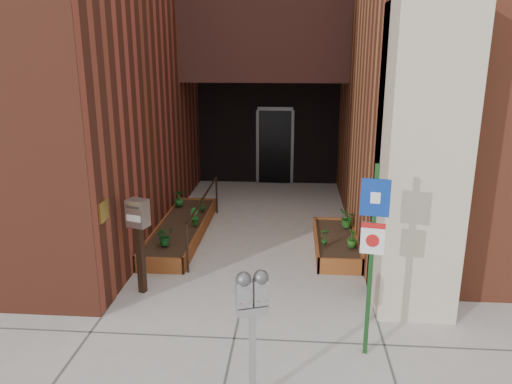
# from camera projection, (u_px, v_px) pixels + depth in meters

# --- Properties ---
(ground) EXTENTS (80.00, 80.00, 0.00)m
(ground) POSITION_uv_depth(u_px,v_px,m) (242.00, 303.00, 7.69)
(ground) COLOR #9E9991
(ground) RESTS_ON ground
(architecture) EXTENTS (20.00, 14.60, 10.00)m
(architecture) POSITION_uv_depth(u_px,v_px,m) (261.00, 0.00, 12.94)
(architecture) COLOR brown
(architecture) RESTS_ON ground
(planter_left) EXTENTS (0.90, 3.60, 0.30)m
(planter_left) POSITION_uv_depth(u_px,v_px,m) (181.00, 231.00, 10.36)
(planter_left) COLOR brown
(planter_left) RESTS_ON ground
(planter_right) EXTENTS (0.80, 2.20, 0.30)m
(planter_right) POSITION_uv_depth(u_px,v_px,m) (336.00, 244.00, 9.65)
(planter_right) COLOR brown
(planter_right) RESTS_ON ground
(handrail) EXTENTS (0.04, 3.34, 0.90)m
(handrail) POSITION_uv_depth(u_px,v_px,m) (204.00, 204.00, 10.11)
(handrail) COLOR black
(handrail) RESTS_ON ground
(parking_meter) EXTENTS (0.37, 0.23, 1.58)m
(parking_meter) POSITION_uv_depth(u_px,v_px,m) (252.00, 302.00, 5.21)
(parking_meter) COLOR #949496
(parking_meter) RESTS_ON ground
(sign_post) EXTENTS (0.34, 0.11, 2.49)m
(sign_post) POSITION_uv_depth(u_px,v_px,m) (372.00, 242.00, 5.99)
(sign_post) COLOR #163C18
(sign_post) RESTS_ON ground
(payment_dropbox) EXTENTS (0.37, 0.31, 1.55)m
(payment_dropbox) POSITION_uv_depth(u_px,v_px,m) (139.00, 226.00, 7.73)
(payment_dropbox) COLOR black
(payment_dropbox) RESTS_ON ground
(shrub_left_a) EXTENTS (0.46, 0.46, 0.36)m
(shrub_left_a) POSITION_uv_depth(u_px,v_px,m) (165.00, 235.00, 9.13)
(shrub_left_a) COLOR #164E1B
(shrub_left_a) RESTS_ON planter_left
(shrub_left_b) EXTENTS (0.27, 0.27, 0.34)m
(shrub_left_b) POSITION_uv_depth(u_px,v_px,m) (194.00, 216.00, 10.18)
(shrub_left_b) COLOR #1B611C
(shrub_left_b) RESTS_ON planter_left
(shrub_left_c) EXTENTS (0.25, 0.25, 0.36)m
(shrub_left_c) POSITION_uv_depth(u_px,v_px,m) (179.00, 198.00, 11.39)
(shrub_left_c) COLOR #1B6020
(shrub_left_c) RESTS_ON planter_left
(shrub_left_d) EXTENTS (0.24, 0.24, 0.34)m
(shrub_left_d) POSITION_uv_depth(u_px,v_px,m) (202.00, 204.00, 11.01)
(shrub_left_d) COLOR #19591E
(shrub_left_d) RESTS_ON planter_left
(shrub_right_a) EXTENTS (0.20, 0.20, 0.34)m
(shrub_right_a) POSITION_uv_depth(u_px,v_px,m) (352.00, 238.00, 9.03)
(shrub_right_a) COLOR #235919
(shrub_right_a) RESTS_ON planter_right
(shrub_right_b) EXTENTS (0.19, 0.19, 0.33)m
(shrub_right_b) POSITION_uv_depth(u_px,v_px,m) (325.00, 237.00, 9.12)
(shrub_right_b) COLOR #195418
(shrub_right_b) RESTS_ON planter_right
(shrub_right_c) EXTENTS (0.38, 0.38, 0.38)m
(shrub_right_c) POSITION_uv_depth(u_px,v_px,m) (347.00, 218.00, 10.02)
(shrub_right_c) COLOR #1D5819
(shrub_right_c) RESTS_ON planter_right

